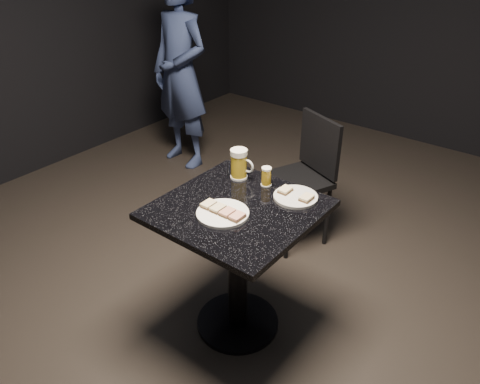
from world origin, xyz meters
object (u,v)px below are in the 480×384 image
at_px(table, 237,249).
at_px(beer_mug, 239,164).
at_px(beer_tumbler, 266,177).
at_px(patron, 181,73).
at_px(chair, 304,172).
at_px(plate_large, 223,213).
at_px(plate_small, 296,197).

xyz_separation_m(table, beer_mug, (-0.17, 0.23, 0.32)).
bearing_deg(beer_mug, table, -53.81).
xyz_separation_m(table, beer_tumbler, (-0.01, 0.25, 0.29)).
bearing_deg(patron, chair, -10.14).
bearing_deg(chair, plate_large, -80.90).
bearing_deg(beer_mug, patron, 143.95).
distance_m(plate_large, plate_small, 0.37).
height_order(patron, chair, patron).
bearing_deg(beer_mug, chair, 90.31).
bearing_deg(plate_large, chair, 99.10).
bearing_deg(chair, beer_mug, -89.69).
distance_m(plate_large, chair, 1.05).
height_order(table, beer_tumbler, beer_tumbler).
bearing_deg(table, chair, 100.64).
height_order(plate_large, table, plate_large).
xyz_separation_m(beer_mug, chair, (-0.00, 0.68, -0.33)).
xyz_separation_m(patron, table, (1.61, -1.28, -0.29)).
xyz_separation_m(plate_large, beer_tumbler, (-0.00, 0.34, 0.04)).
distance_m(plate_large, table, 0.27).
bearing_deg(chair, plate_small, -63.17).
relative_size(plate_small, patron, 0.13).
bearing_deg(patron, beer_mug, -31.77).
height_order(plate_large, plate_small, same).
distance_m(plate_large, beer_mug, 0.36).
bearing_deg(beer_tumbler, table, -87.00).
bearing_deg(plate_large, patron, 139.38).
relative_size(beer_mug, chair, 0.18).
height_order(plate_small, chair, chair).
distance_m(table, chair, 0.92).
bearing_deg(beer_mug, plate_small, 0.78).
distance_m(patron, chair, 1.51).
bearing_deg(plate_small, beer_tumbler, 174.87).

